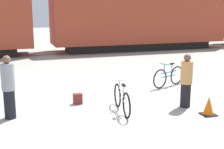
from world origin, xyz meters
TOP-DOWN VIEW (x-y plane):
  - ground_plane at (0.00, 0.00)m, footprint 80.00×80.00m
  - freight_train at (0.00, 12.89)m, footprint 53.96×3.03m
  - rail_near at (0.00, 12.17)m, footprint 65.96×0.07m
  - rail_far at (0.00, 13.61)m, footprint 65.96×0.07m
  - bicycle_silver at (1.00, 0.09)m, footprint 0.46×1.79m
  - bicycle_teal at (3.78, 2.41)m, footprint 1.65×0.71m
  - person_in_tan at (3.06, -0.05)m, footprint 0.37×0.37m
  - person_in_grey at (-2.15, 0.57)m, footprint 0.37×0.37m
  - backpack at (-0.08, 1.27)m, footprint 0.28×0.20m
  - traffic_cone at (3.30, -0.93)m, footprint 0.40×0.40m

SIDE VIEW (x-z plane):
  - ground_plane at x=0.00m, z-range 0.00..0.00m
  - rail_near at x=0.00m, z-range 0.00..0.01m
  - rail_far at x=0.00m, z-range 0.00..0.01m
  - backpack at x=-0.08m, z-range 0.00..0.34m
  - traffic_cone at x=3.30m, z-range -0.02..0.53m
  - bicycle_silver at x=1.00m, z-range -0.07..0.85m
  - bicycle_teal at x=3.78m, z-range -0.07..0.86m
  - person_in_tan at x=3.06m, z-range 0.00..1.66m
  - person_in_grey at x=-2.15m, z-range 0.00..1.78m
  - freight_train at x=0.00m, z-range 0.10..5.09m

